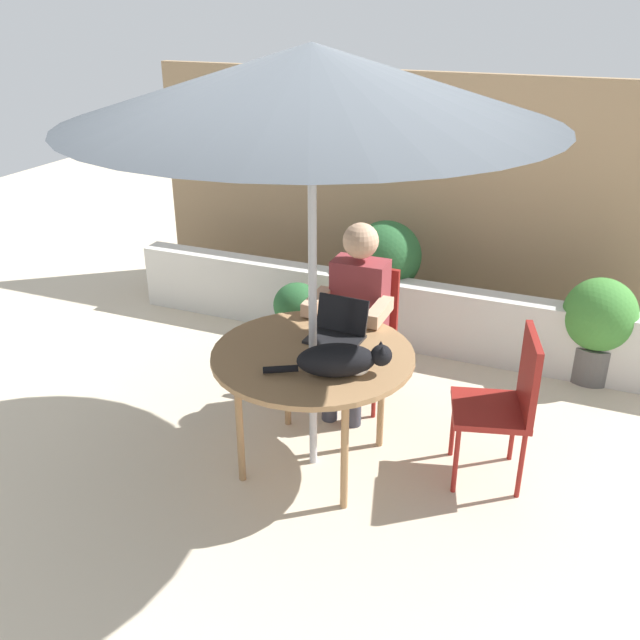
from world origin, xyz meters
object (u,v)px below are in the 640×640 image
at_px(person_seated, 356,309).
at_px(potted_plant_by_chair, 297,317).
at_px(chair_occupied, 363,324).
at_px(cat, 341,360).
at_px(patio_table, 313,361).
at_px(potted_plant_corner, 385,269).
at_px(potted_plant_near_fence, 598,324).
at_px(patio_umbrella, 312,83).
at_px(chair_empty, 508,397).
at_px(laptop, 339,327).

distance_m(person_seated, potted_plant_by_chair, 0.86).
xyz_separation_m(chair_occupied, cat, (0.23, -1.01, 0.28)).
xyz_separation_m(patio_table, chair_occupied, (0.00, 0.84, -0.14)).
bearing_deg(potted_plant_by_chair, potted_plant_corner, 58.07).
xyz_separation_m(patio_table, potted_plant_near_fence, (1.42, 1.66, -0.24)).
bearing_deg(potted_plant_corner, potted_plant_by_chair, -121.93).
height_order(patio_umbrella, cat, patio_umbrella).
bearing_deg(patio_table, patio_umbrella, 0.00).
height_order(patio_umbrella, potted_plant_corner, patio_umbrella).
relative_size(chair_empty, laptop, 2.86).
distance_m(chair_occupied, potted_plant_near_fence, 1.64).
xyz_separation_m(chair_empty, potted_plant_corner, (-1.19, 1.59, -0.00)).
xyz_separation_m(chair_occupied, person_seated, (0.00, -0.16, 0.17)).
distance_m(chair_occupied, potted_plant_corner, 1.04).
xyz_separation_m(chair_empty, person_seated, (-1.01, 0.41, 0.17)).
bearing_deg(chair_occupied, patio_table, -90.00).
relative_size(patio_umbrella, chair_occupied, 2.64).
xyz_separation_m(patio_table, person_seated, (0.00, 0.68, 0.03)).
distance_m(laptop, potted_plant_corner, 1.67).
bearing_deg(potted_plant_corner, chair_empty, -53.21).
bearing_deg(patio_table, potted_plant_near_fence, 49.40).
bearing_deg(patio_umbrella, patio_table, 0.00).
bearing_deg(patio_umbrella, cat, -36.54).
bearing_deg(chair_empty, laptop, -177.44).
height_order(person_seated, potted_plant_by_chair, person_seated).
height_order(chair_occupied, potted_plant_near_fence, chair_occupied).
bearing_deg(patio_table, potted_plant_corner, 95.41).
bearing_deg(patio_umbrella, laptop, 76.03).
bearing_deg(patio_table, cat, -36.54).
distance_m(patio_umbrella, laptop, 1.34).
bearing_deg(laptop, cat, -67.16).
height_order(chair_empty, laptop, laptop).
bearing_deg(potted_plant_corner, person_seated, -81.51).
height_order(person_seated, cat, person_seated).
height_order(patio_umbrella, potted_plant_near_fence, patio_umbrella).
bearing_deg(potted_plant_near_fence, chair_empty, -106.43).
relative_size(patio_table, potted_plant_corner, 1.23).
distance_m(patio_table, chair_empty, 1.06).
distance_m(potted_plant_near_fence, potted_plant_corner, 1.61).
bearing_deg(patio_table, laptop, 76.03).
height_order(patio_umbrella, chair_empty, patio_umbrella).
bearing_deg(chair_empty, potted_plant_near_fence, 73.57).
distance_m(patio_umbrella, chair_occupied, 1.79).
bearing_deg(person_seated, chair_occupied, 90.00).
distance_m(cat, potted_plant_corner, 2.09).
distance_m(patio_table, chair_occupied, 0.85).
relative_size(potted_plant_by_chair, potted_plant_corner, 0.65).
distance_m(patio_umbrella, person_seated, 1.57).
bearing_deg(person_seated, laptop, -82.65).
relative_size(patio_table, patio_umbrella, 0.47).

